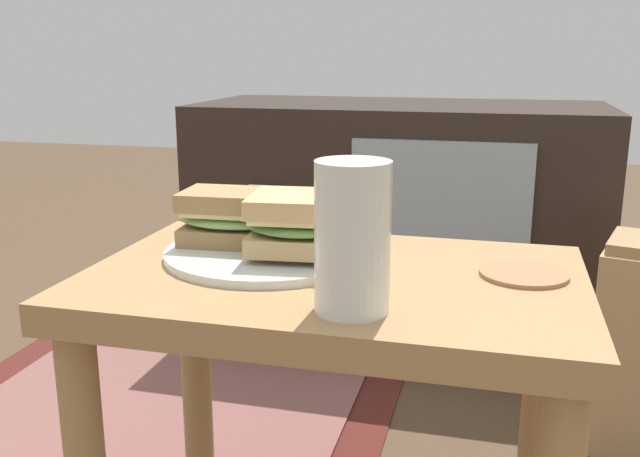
% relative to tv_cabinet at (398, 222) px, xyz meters
% --- Properties ---
extents(side_table, '(0.56, 0.36, 0.46)m').
position_rel_tv_cabinet_xyz_m(side_table, '(0.06, -0.95, 0.08)').
color(side_table, '#A37A4C').
rests_on(side_table, ground).
extents(tv_cabinet, '(0.96, 0.46, 0.58)m').
position_rel_tv_cabinet_xyz_m(tv_cabinet, '(0.00, 0.00, 0.00)').
color(tv_cabinet, black).
rests_on(tv_cabinet, ground).
extents(area_rug, '(0.91, 0.84, 0.01)m').
position_rel_tv_cabinet_xyz_m(area_rug, '(-0.40, -0.47, -0.29)').
color(area_rug, '#4C1E19').
rests_on(area_rug, ground).
extents(plate, '(0.25, 0.25, 0.01)m').
position_rel_tv_cabinet_xyz_m(plate, '(-0.03, -0.91, 0.17)').
color(plate, silver).
rests_on(plate, side_table).
extents(sandwich_front, '(0.14, 0.10, 0.07)m').
position_rel_tv_cabinet_xyz_m(sandwich_front, '(-0.08, -0.89, 0.21)').
color(sandwich_front, '#9E7A4C').
rests_on(sandwich_front, plate).
extents(sandwich_back, '(0.14, 0.12, 0.07)m').
position_rel_tv_cabinet_xyz_m(sandwich_back, '(0.02, -0.93, 0.22)').
color(sandwich_back, tan).
rests_on(sandwich_back, plate).
extents(beer_glass, '(0.07, 0.07, 0.15)m').
position_rel_tv_cabinet_xyz_m(beer_glass, '(0.11, -1.06, 0.24)').
color(beer_glass, silver).
rests_on(beer_glass, side_table).
extents(coaster, '(0.10, 0.10, 0.01)m').
position_rel_tv_cabinet_xyz_m(coaster, '(0.27, -0.91, 0.17)').
color(coaster, '#996B47').
rests_on(coaster, side_table).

